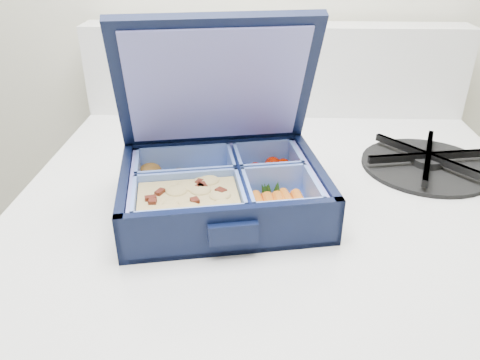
# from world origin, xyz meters

# --- Properties ---
(bento_box) EXTENTS (0.25, 0.21, 0.05)m
(bento_box) POSITION_xyz_m (0.49, 1.62, 0.97)
(bento_box) COLOR black
(bento_box) RESTS_ON stove
(burner_grate) EXTENTS (0.20, 0.20, 0.02)m
(burner_grate) POSITION_xyz_m (0.75, 1.73, 0.96)
(burner_grate) COLOR black
(burner_grate) RESTS_ON stove
(burner_grate_rear) EXTENTS (0.21, 0.21, 0.02)m
(burner_grate_rear) POSITION_xyz_m (0.42, 1.77, 0.96)
(burner_grate_rear) COLOR black
(burner_grate_rear) RESTS_ON stove
(fork) EXTENTS (0.10, 0.16, 0.01)m
(fork) POSITION_xyz_m (0.52, 1.75, 0.95)
(fork) COLOR #ADADB3
(fork) RESTS_ON stove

